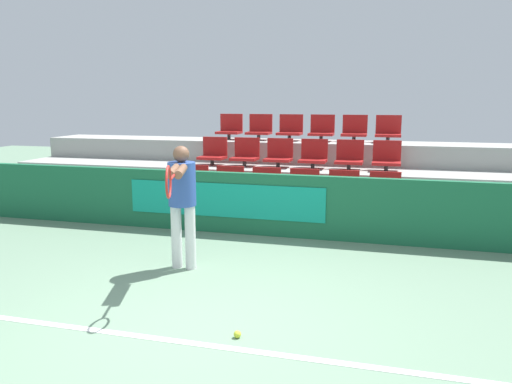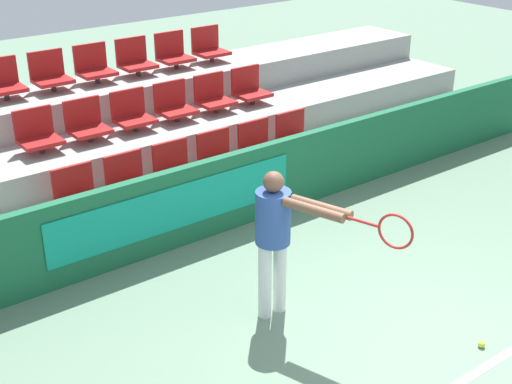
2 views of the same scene
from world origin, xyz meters
TOP-DOWN VIEW (x-y plane):
  - ground_plane at (0.00, 0.00)m, footprint 30.00×30.00m
  - court_baseline at (0.00, -0.35)m, footprint 5.45×0.08m
  - barrier_wall at (-0.02, 3.21)m, footprint 11.55×0.14m
  - bleacher_tier_front at (0.00, 3.81)m, footprint 11.15×1.05m
  - bleacher_tier_middle at (0.00, 4.87)m, footprint 11.15×1.05m
  - bleacher_tier_back at (0.00, 5.92)m, footprint 11.15×1.05m
  - stadium_chair_0 at (-1.62, 3.94)m, footprint 0.49×0.40m
  - stadium_chair_1 at (-0.97, 3.94)m, footprint 0.49×0.40m
  - stadium_chair_2 at (-0.32, 3.94)m, footprint 0.49×0.40m
  - stadium_chair_3 at (0.32, 3.94)m, footprint 0.49×0.40m
  - stadium_chair_4 at (0.97, 3.94)m, footprint 0.49×0.40m
  - stadium_chair_5 at (1.62, 3.94)m, footprint 0.49×0.40m
  - stadium_chair_6 at (-1.62, 4.99)m, footprint 0.49×0.40m
  - stadium_chair_7 at (-0.97, 4.99)m, footprint 0.49×0.40m
  - stadium_chair_8 at (-0.32, 4.99)m, footprint 0.49×0.40m
  - stadium_chair_9 at (0.32, 4.99)m, footprint 0.49×0.40m
  - stadium_chair_10 at (0.97, 4.99)m, footprint 0.49×0.40m
  - stadium_chair_11 at (1.62, 4.99)m, footprint 0.49×0.40m
  - stadium_chair_12 at (-1.62, 6.04)m, footprint 0.49×0.40m
  - stadium_chair_13 at (-0.97, 6.04)m, footprint 0.49×0.40m
  - stadium_chair_14 at (-0.32, 6.04)m, footprint 0.49×0.40m
  - stadium_chair_15 at (0.32, 6.04)m, footprint 0.49×0.40m
  - stadium_chair_16 at (0.97, 6.04)m, footprint 0.49×0.40m
  - stadium_chair_17 at (1.62, 6.04)m, footprint 0.49×0.40m
  - tennis_player at (-0.72, 1.39)m, footprint 0.60×1.49m
  - tennis_ball at (0.45, -0.15)m, footprint 0.07×0.07m

SIDE VIEW (x-z plane):
  - ground_plane at x=0.00m, z-range 0.00..0.00m
  - court_baseline at x=0.00m, z-range 0.00..0.01m
  - tennis_ball at x=0.45m, z-range 0.00..0.07m
  - bleacher_tier_front at x=0.00m, z-range 0.00..0.41m
  - bleacher_tier_middle at x=0.00m, z-range 0.00..0.83m
  - barrier_wall at x=-0.02m, z-range 0.00..0.96m
  - bleacher_tier_back at x=0.00m, z-range 0.00..1.24m
  - stadium_chair_0 at x=-1.62m, z-range 0.37..0.90m
  - stadium_chair_1 at x=-0.97m, z-range 0.37..0.90m
  - stadium_chair_2 at x=-0.32m, z-range 0.37..0.90m
  - stadium_chair_3 at x=0.32m, z-range 0.37..0.90m
  - stadium_chair_4 at x=0.97m, z-range 0.37..0.90m
  - stadium_chair_5 at x=1.62m, z-range 0.37..0.90m
  - tennis_player at x=-0.72m, z-range 0.19..1.71m
  - stadium_chair_6 at x=-1.62m, z-range 0.79..1.31m
  - stadium_chair_7 at x=-0.97m, z-range 0.79..1.31m
  - stadium_chair_8 at x=-0.32m, z-range 0.79..1.31m
  - stadium_chair_9 at x=0.32m, z-range 0.79..1.31m
  - stadium_chair_10 at x=0.97m, z-range 0.79..1.31m
  - stadium_chair_11 at x=1.62m, z-range 0.79..1.31m
  - stadium_chair_12 at x=-1.62m, z-range 1.20..1.73m
  - stadium_chair_13 at x=-0.97m, z-range 1.20..1.73m
  - stadium_chair_14 at x=-0.32m, z-range 1.20..1.73m
  - stadium_chair_15 at x=0.32m, z-range 1.20..1.73m
  - stadium_chair_16 at x=0.97m, z-range 1.20..1.73m
  - stadium_chair_17 at x=1.62m, z-range 1.20..1.73m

